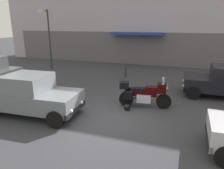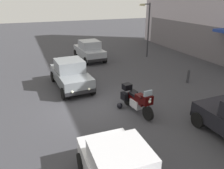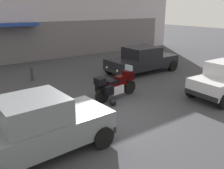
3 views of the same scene
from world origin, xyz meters
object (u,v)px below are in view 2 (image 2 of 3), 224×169
Objects in this scene: car_wagon_end at (89,50)px; streetlamp_curbside at (147,25)px; motorcycle at (137,99)px; helmet at (120,106)px; bollard_curbside at (188,76)px; car_hatchback_near at (71,74)px.

car_wagon_end is 5.30m from streetlamp_curbside.
helmet is (-0.58, -0.60, -0.48)m from motorcycle.
car_wagon_end is 4.67× the size of bollard_curbside.
motorcycle is at bearing -32.44° from streetlamp_curbside.
car_hatchback_near is (-4.10, -2.18, 0.19)m from motorcycle.
motorcycle reaches higher than helmet.
streetlamp_curbside reaches higher than bollard_curbside.
car_hatchback_near reaches higher than bollard_curbside.
helmet is at bearing 170.17° from car_wagon_end.
bollard_curbside is at bearing 105.99° from helmet.
car_wagon_end reaches higher than helmet.
helmet is at bearing -140.83° from motorcycle.
car_hatchback_near is 0.87× the size of streetlamp_curbside.
car_hatchback_near is at bearing -155.75° from helmet.
streetlamp_curbside is at bearing -104.65° from car_wagon_end.
motorcycle is at bearing 45.69° from helmet.
motorcycle is 2.69× the size of bollard_curbside.
car_hatchback_near is 6.07m from car_wagon_end.
streetlamp_curbside reaches higher than car_hatchback_near.
car_wagon_end reaches higher than bollard_curbside.
motorcycle is 9.53m from car_wagon_end.
streetlamp_curbside is at bearing 142.81° from helmet.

